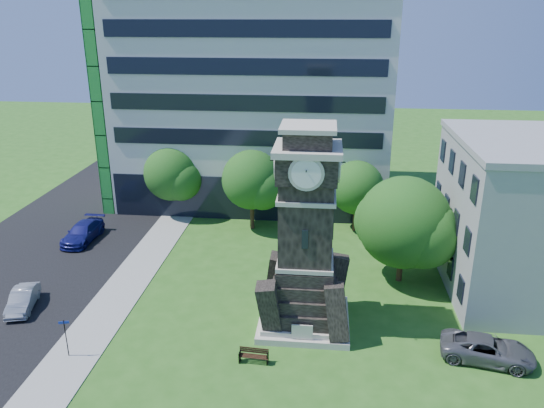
# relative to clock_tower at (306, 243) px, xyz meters

# --- Properties ---
(ground) EXTENTS (160.00, 160.00, 0.00)m
(ground) POSITION_rel_clock_tower_xyz_m (-3.00, -2.00, -5.28)
(ground) COLOR #285B1A
(ground) RESTS_ON ground
(sidewalk) EXTENTS (3.00, 70.00, 0.06)m
(sidewalk) POSITION_rel_clock_tower_xyz_m (-12.50, 3.00, -5.25)
(sidewalk) COLOR gray
(sidewalk) RESTS_ON ground
(street) EXTENTS (14.00, 80.00, 0.02)m
(street) POSITION_rel_clock_tower_xyz_m (-21.00, 3.00, -5.27)
(street) COLOR black
(street) RESTS_ON ground
(clock_tower) EXTENTS (5.40, 5.40, 12.22)m
(clock_tower) POSITION_rel_clock_tower_xyz_m (0.00, 0.00, 0.00)
(clock_tower) COLOR beige
(clock_tower) RESTS_ON ground
(office_tall) EXTENTS (26.20, 15.11, 28.60)m
(office_tall) POSITION_rel_clock_tower_xyz_m (-6.20, 23.84, 8.94)
(office_tall) COLOR silver
(office_tall) RESTS_ON ground
(car_street_mid) EXTENTS (2.25, 4.00, 1.25)m
(car_street_mid) POSITION_rel_clock_tower_xyz_m (-17.93, -0.26, -4.66)
(car_street_mid) COLOR gray
(car_street_mid) RESTS_ON ground
(car_street_north) EXTENTS (2.23, 5.13, 1.47)m
(car_street_north) POSITION_rel_clock_tower_xyz_m (-18.78, 10.39, -4.55)
(car_street_north) COLOR navy
(car_street_north) RESTS_ON ground
(car_east_lot) EXTENTS (5.30, 3.22, 1.37)m
(car_east_lot) POSITION_rel_clock_tower_xyz_m (10.08, -2.71, -4.59)
(car_east_lot) COLOR #54555A
(car_east_lot) RESTS_ON ground
(park_bench) EXTENTS (1.61, 0.43, 0.83)m
(park_bench) POSITION_rel_clock_tower_xyz_m (-2.52, -4.21, -4.84)
(park_bench) COLOR black
(park_bench) RESTS_ON ground
(street_sign) EXTENTS (0.55, 0.06, 2.30)m
(street_sign) POSITION_rel_clock_tower_xyz_m (-12.74, -4.78, -3.84)
(street_sign) COLOR black
(street_sign) RESTS_ON ground
(tree_nw) EXTENTS (5.49, 4.99, 6.55)m
(tree_nw) POSITION_rel_clock_tower_xyz_m (-12.86, 16.92, -1.39)
(tree_nw) COLOR #332114
(tree_nw) RESTS_ON ground
(tree_nc) EXTENTS (5.59, 5.09, 6.99)m
(tree_nc) POSITION_rel_clock_tower_xyz_m (-5.15, 14.51, -1.01)
(tree_nc) COLOR #332114
(tree_nc) RESTS_ON ground
(tree_ne) EXTENTS (5.02, 4.56, 6.21)m
(tree_ne) POSITION_rel_clock_tower_xyz_m (3.73, 14.89, -1.51)
(tree_ne) COLOR #332114
(tree_ne) RESTS_ON ground
(tree_east) EXTENTS (6.99, 6.35, 7.60)m
(tree_east) POSITION_rel_clock_tower_xyz_m (6.51, 6.07, -1.03)
(tree_east) COLOR #332114
(tree_east) RESTS_ON ground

